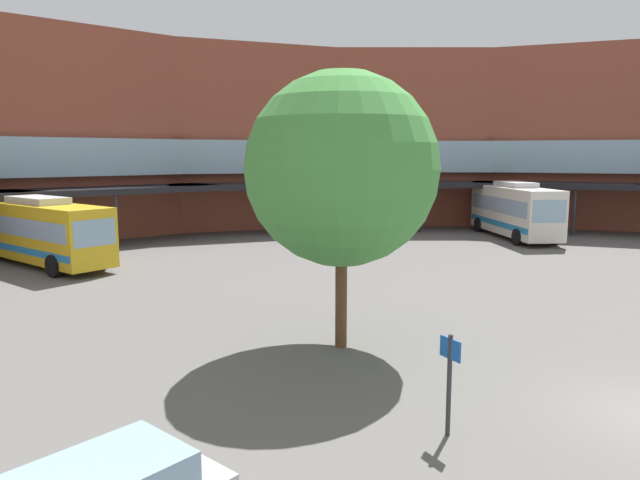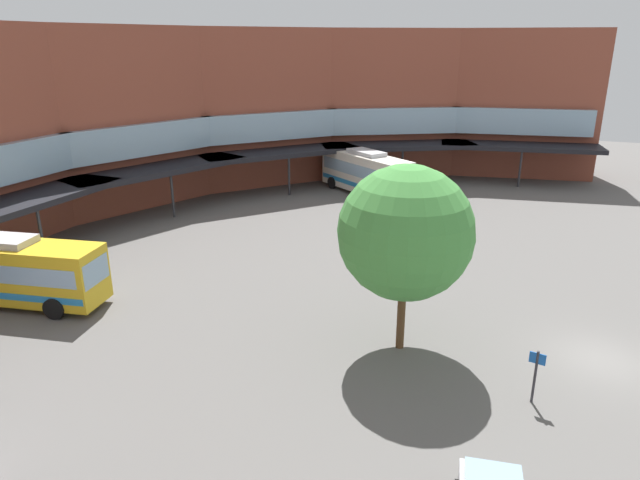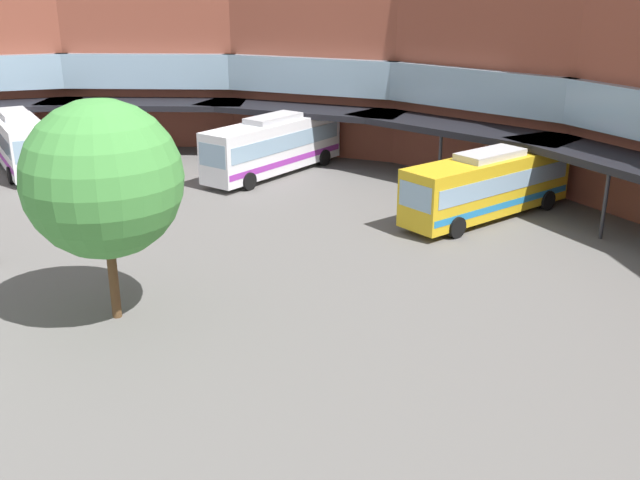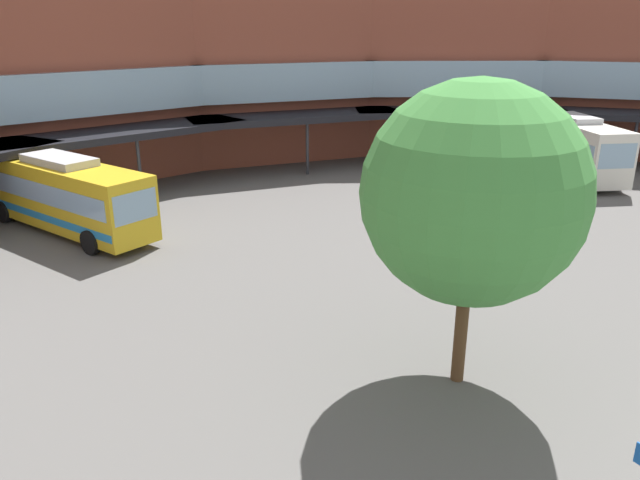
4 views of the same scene
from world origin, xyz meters
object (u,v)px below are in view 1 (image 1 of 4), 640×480
(bus_2, at_px, (514,210))
(plaza_tree, at_px, (342,169))
(bus_0, at_px, (40,230))
(stop_sign_post, at_px, (449,374))

(bus_2, bearing_deg, plaza_tree, -34.63)
(bus_0, bearing_deg, bus_2, 58.25)
(plaza_tree, relative_size, stop_sign_post, 3.79)
(bus_0, height_order, stop_sign_post, bus_0)
(plaza_tree, bearing_deg, bus_0, 98.70)
(bus_2, xyz_separation_m, stop_sign_post, (-27.60, -15.35, -0.65))
(stop_sign_post, bearing_deg, bus_0, 92.11)
(bus_0, height_order, plaza_tree, plaza_tree)
(plaza_tree, xyz_separation_m, stop_sign_post, (-2.18, -5.73, -4.09))
(stop_sign_post, bearing_deg, plaza_tree, 69.21)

